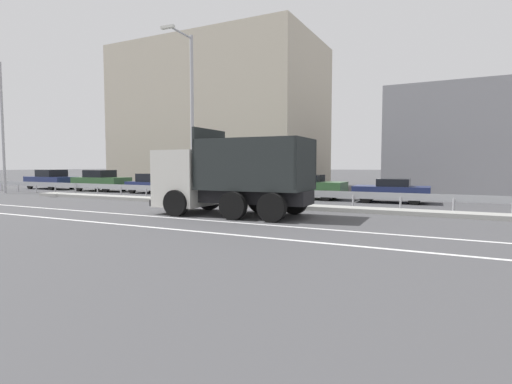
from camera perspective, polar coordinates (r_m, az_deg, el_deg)
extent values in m
plane|color=#424244|center=(16.58, -0.21, -3.09)|extent=(320.00, 320.00, 0.00)
cube|color=silver|center=(14.58, -6.74, -4.07)|extent=(61.53, 0.16, 0.01)
cube|color=silver|center=(12.87, -12.09, -5.19)|extent=(61.53, 0.16, 0.01)
cube|color=gray|center=(18.91, 3.42, -1.96)|extent=(33.84, 1.10, 0.18)
cube|color=#9EA0A5|center=(20.06, 4.92, -0.12)|extent=(61.53, 0.04, 0.32)
cylinder|color=#ADADB2|center=(36.77, -32.56, 0.61)|extent=(0.09, 0.09, 0.62)
cylinder|color=#ADADB2|center=(34.98, -30.82, 0.54)|extent=(0.09, 0.09, 0.62)
cylinder|color=#ADADB2|center=(33.22, -28.89, 0.45)|extent=(0.09, 0.09, 0.62)
cylinder|color=#ADADB2|center=(31.50, -26.75, 0.36)|extent=(0.09, 0.09, 0.62)
cylinder|color=#ADADB2|center=(29.83, -24.37, 0.26)|extent=(0.09, 0.09, 0.62)
cylinder|color=#ADADB2|center=(28.22, -21.71, 0.14)|extent=(0.09, 0.09, 0.62)
cylinder|color=#ADADB2|center=(26.67, -18.73, 0.01)|extent=(0.09, 0.09, 0.62)
cylinder|color=#ADADB2|center=(25.21, -15.40, -0.13)|extent=(0.09, 0.09, 0.62)
cylinder|color=#ADADB2|center=(23.85, -11.67, -0.30)|extent=(0.09, 0.09, 0.62)
cylinder|color=#ADADB2|center=(22.59, -7.52, -0.48)|extent=(0.09, 0.09, 0.62)
cylinder|color=#ADADB2|center=(21.47, -2.89, -0.68)|extent=(0.09, 0.09, 0.62)
cylinder|color=#ADADB2|center=(20.51, 2.20, -0.89)|extent=(0.09, 0.09, 0.62)
cylinder|color=#ADADB2|center=(19.72, 7.75, -1.11)|extent=(0.09, 0.09, 0.62)
cylinder|color=#ADADB2|center=(19.13, 13.70, -1.34)|extent=(0.09, 0.09, 0.62)
cylinder|color=#ADADB2|center=(18.76, 19.95, -1.56)|extent=(0.09, 0.09, 0.62)
cylinder|color=#ADADB2|center=(18.62, 26.38, -1.77)|extent=(0.09, 0.09, 0.62)
cube|color=silver|center=(17.09, -9.71, 1.98)|extent=(2.00, 2.64, 2.30)
cube|color=black|center=(17.63, -12.30, 3.32)|extent=(0.14, 2.19, 0.86)
cube|color=black|center=(17.72, -12.33, -1.21)|extent=(0.22, 2.50, 0.24)
cube|color=black|center=(15.60, -0.11, -0.63)|extent=(4.44, 1.62, 0.53)
cube|color=#232828|center=(15.58, -0.11, 0.56)|extent=(4.32, 2.65, 0.12)
cube|color=#232828|center=(14.49, -2.03, 4.18)|extent=(4.20, 0.31, 1.84)
cube|color=#232828|center=(16.63, 1.56, 4.14)|extent=(4.20, 0.31, 1.84)
cube|color=#232828|center=(16.51, -6.64, 4.92)|extent=(0.22, 2.45, 2.30)
cube|color=#232828|center=(14.83, 7.15, 4.15)|extent=(0.22, 2.45, 1.84)
cylinder|color=black|center=(15.97, -11.34, -1.56)|extent=(1.05, 0.37, 1.04)
cylinder|color=black|center=(18.05, -6.72, -0.89)|extent=(1.05, 0.37, 1.04)
cylinder|color=black|center=(14.65, -3.30, -1.97)|extent=(1.05, 0.37, 1.04)
cylinder|color=black|center=(16.89, 0.62, -1.19)|extent=(1.05, 0.37, 1.04)
cylinder|color=black|center=(14.01, 2.27, -2.24)|extent=(1.05, 0.37, 1.04)
cylinder|color=black|center=(16.34, 5.55, -1.38)|extent=(1.05, 0.37, 1.04)
cylinder|color=white|center=(20.34, -4.59, -1.36)|extent=(0.16, 0.16, 0.32)
cylinder|color=black|center=(20.31, -4.60, -0.45)|extent=(0.16, 0.16, 0.32)
cylinder|color=white|center=(20.29, -4.60, 0.46)|extent=(0.16, 0.16, 0.32)
cylinder|color=black|center=(20.27, -4.61, 1.38)|extent=(0.16, 0.16, 0.32)
cylinder|color=white|center=(20.26, -4.61, 2.29)|extent=(0.16, 0.16, 0.32)
cylinder|color=#1E4CB2|center=(20.25, -4.62, 3.77)|extent=(0.72, 0.03, 0.72)
cylinder|color=white|center=(20.25, -4.62, 3.77)|extent=(0.78, 0.02, 0.78)
cylinder|color=#ADADB2|center=(33.71, -32.47, 7.70)|extent=(0.18, 0.18, 9.22)
cylinder|color=#ADADB2|center=(21.35, -9.10, 10.07)|extent=(0.18, 0.18, 8.67)
cylinder|color=#ADADB2|center=(21.37, -10.80, 21.53)|extent=(0.25, 2.06, 0.10)
cube|color=silver|center=(20.54, -12.51, 22.02)|extent=(0.71, 0.25, 0.12)
cube|color=navy|center=(37.67, -27.27, 1.40)|extent=(4.89, 2.20, 0.74)
cube|color=black|center=(37.53, -27.19, 2.41)|extent=(2.11, 1.81, 0.58)
cylinder|color=black|center=(38.48, -29.58, 0.82)|extent=(0.61, 0.24, 0.60)
cylinder|color=black|center=(39.42, -27.28, 0.95)|extent=(0.61, 0.24, 0.60)
cylinder|color=black|center=(35.95, -27.22, 0.71)|extent=(0.61, 0.24, 0.60)
cylinder|color=black|center=(36.94, -24.84, 0.86)|extent=(0.61, 0.24, 0.60)
cube|color=#335B33|center=(32.92, -21.24, 1.31)|extent=(4.51, 2.03, 0.78)
cube|color=black|center=(32.99, -21.43, 2.46)|extent=(1.92, 1.72, 0.55)
cylinder|color=black|center=(32.59, -18.41, 0.66)|extent=(0.61, 0.22, 0.60)
cylinder|color=black|center=(31.32, -20.67, 0.49)|extent=(0.61, 0.22, 0.60)
cylinder|color=black|center=(34.55, -21.72, 0.76)|extent=(0.61, 0.22, 0.60)
cylinder|color=black|center=(33.35, -23.98, 0.60)|extent=(0.61, 0.22, 0.60)
cube|color=navy|center=(29.24, -14.42, 0.91)|extent=(4.00, 2.24, 0.53)
cube|color=black|center=(29.31, -14.60, 2.00)|extent=(1.75, 1.82, 0.58)
cylinder|color=black|center=(29.06, -11.49, 0.42)|extent=(0.61, 0.25, 0.60)
cylinder|color=black|center=(27.77, -14.07, 0.22)|extent=(0.61, 0.25, 0.60)
cylinder|color=black|center=(30.75, -14.72, 0.56)|extent=(0.61, 0.25, 0.60)
cylinder|color=black|center=(29.53, -17.30, 0.38)|extent=(0.61, 0.25, 0.60)
cube|color=#335B33|center=(26.05, -5.67, 0.82)|extent=(5.00, 2.08, 0.67)
cube|color=black|center=(25.94, -5.42, 2.04)|extent=(2.15, 1.68, 0.44)
cylinder|color=black|center=(26.36, -9.40, 0.10)|extent=(0.61, 0.24, 0.60)
cylinder|color=black|center=(27.65, -7.16, 0.29)|extent=(0.61, 0.24, 0.60)
cylinder|color=black|center=(24.51, -3.98, -0.14)|extent=(0.61, 0.24, 0.60)
cylinder|color=black|center=(25.89, -1.87, 0.08)|extent=(0.61, 0.24, 0.60)
cube|color=#335B33|center=(23.82, 7.47, 0.61)|extent=(4.35, 1.99, 0.73)
cube|color=black|center=(23.84, 7.19, 1.98)|extent=(1.84, 1.71, 0.40)
cylinder|color=black|center=(24.32, 11.13, -0.23)|extent=(0.60, 0.21, 0.60)
cylinder|color=black|center=(22.58, 9.94, -0.53)|extent=(0.60, 0.21, 0.60)
cylinder|color=black|center=(25.15, 5.24, -0.04)|extent=(0.60, 0.21, 0.60)
cylinder|color=black|center=(23.46, 3.66, -0.32)|extent=(0.60, 0.21, 0.60)
cube|color=navy|center=(22.54, 18.75, 0.06)|extent=(3.96, 2.05, 0.59)
cube|color=black|center=(22.50, 19.07, 1.30)|extent=(1.71, 1.72, 0.40)
cylinder|color=black|center=(21.83, 15.37, -0.76)|extent=(0.61, 0.23, 0.60)
cylinder|color=black|center=(23.57, 16.03, -0.44)|extent=(0.61, 0.23, 0.60)
cylinder|color=black|center=(21.59, 21.68, -0.95)|extent=(0.61, 0.23, 0.60)
cylinder|color=black|center=(23.35, 21.87, -0.61)|extent=(0.61, 0.23, 0.60)
cube|color=#B7AD99|center=(37.97, -5.10, 10.51)|extent=(18.04, 10.89, 12.82)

